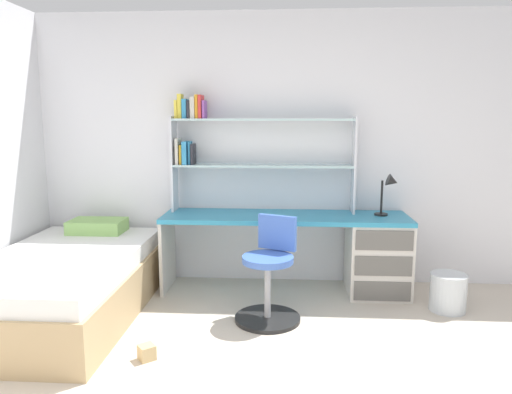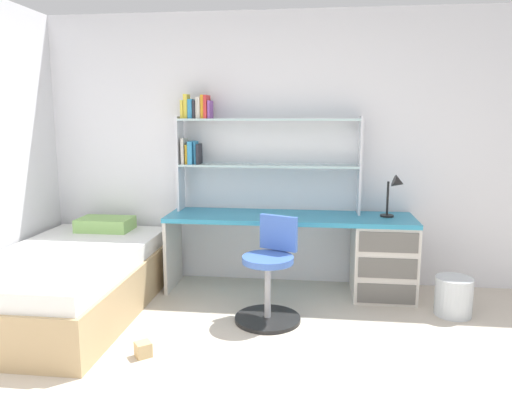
{
  "view_description": "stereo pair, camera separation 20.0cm",
  "coord_description": "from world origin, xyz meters",
  "px_view_note": "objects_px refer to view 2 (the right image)",
  "views": [
    {
      "loc": [
        -0.02,
        -1.96,
        1.58
      ],
      "look_at": [
        -0.25,
        1.59,
        0.99
      ],
      "focal_mm": 33.53,
      "sensor_mm": 36.0,
      "label": 1
    },
    {
      "loc": [
        0.18,
        -1.94,
        1.58
      ],
      "look_at": [
        -0.25,
        1.59,
        0.99
      ],
      "focal_mm": 33.53,
      "sensor_mm": 36.0,
      "label": 2
    }
  ],
  "objects_px": {
    "waste_bin": "(454,296)",
    "toy_block_natural_2": "(143,349)",
    "bed_platform": "(70,281)",
    "bookshelf_hutch": "(243,142)",
    "desk_lamp": "(396,189)",
    "swivel_chair": "(270,280)",
    "desk": "(356,251)"
  },
  "relations": [
    {
      "from": "desk",
      "to": "waste_bin",
      "type": "height_order",
      "value": "desk"
    },
    {
      "from": "swivel_chair",
      "to": "bed_platform",
      "type": "distance_m",
      "value": 1.65
    },
    {
      "from": "waste_bin",
      "to": "toy_block_natural_2",
      "type": "distance_m",
      "value": 2.46
    },
    {
      "from": "bookshelf_hutch",
      "to": "desk_lamp",
      "type": "bearing_deg",
      "value": -6.33
    },
    {
      "from": "desk_lamp",
      "to": "toy_block_natural_2",
      "type": "height_order",
      "value": "desk_lamp"
    },
    {
      "from": "waste_bin",
      "to": "toy_block_natural_2",
      "type": "xyz_separation_m",
      "value": [
        -2.26,
        -0.97,
        -0.11
      ]
    },
    {
      "from": "bookshelf_hutch",
      "to": "bed_platform",
      "type": "bearing_deg",
      "value": -147.32
    },
    {
      "from": "bed_platform",
      "to": "bookshelf_hutch",
      "type": "bearing_deg",
      "value": 32.68
    },
    {
      "from": "desk",
      "to": "waste_bin",
      "type": "relative_size",
      "value": 7.09
    },
    {
      "from": "desk_lamp",
      "to": "waste_bin",
      "type": "bearing_deg",
      "value": -42.6
    },
    {
      "from": "desk_lamp",
      "to": "bookshelf_hutch",
      "type": "bearing_deg",
      "value": 173.67
    },
    {
      "from": "bookshelf_hutch",
      "to": "swivel_chair",
      "type": "relative_size",
      "value": 2.07
    },
    {
      "from": "bed_platform",
      "to": "toy_block_natural_2",
      "type": "xyz_separation_m",
      "value": [
        0.86,
        -0.67,
        -0.21
      ]
    },
    {
      "from": "bookshelf_hutch",
      "to": "toy_block_natural_2",
      "type": "bearing_deg",
      "value": -106.71
    },
    {
      "from": "waste_bin",
      "to": "desk",
      "type": "bearing_deg",
      "value": 153.27
    },
    {
      "from": "swivel_chair",
      "to": "desk",
      "type": "bearing_deg",
      "value": 42.06
    },
    {
      "from": "bookshelf_hutch",
      "to": "swivel_chair",
      "type": "height_order",
      "value": "bookshelf_hutch"
    },
    {
      "from": "desk",
      "to": "waste_bin",
      "type": "xyz_separation_m",
      "value": [
        0.76,
        -0.38,
        -0.25
      ]
    },
    {
      "from": "swivel_chair",
      "to": "bed_platform",
      "type": "height_order",
      "value": "swivel_chair"
    },
    {
      "from": "bookshelf_hutch",
      "to": "toy_block_natural_2",
      "type": "relative_size",
      "value": 17.05
    },
    {
      "from": "desk",
      "to": "swivel_chair",
      "type": "relative_size",
      "value": 2.72
    },
    {
      "from": "desk_lamp",
      "to": "swivel_chair",
      "type": "height_order",
      "value": "desk_lamp"
    },
    {
      "from": "toy_block_natural_2",
      "to": "desk_lamp",
      "type": "bearing_deg",
      "value": 36.68
    },
    {
      "from": "swivel_chair",
      "to": "desk_lamp",
      "type": "bearing_deg",
      "value": 32.38
    },
    {
      "from": "desk",
      "to": "bed_platform",
      "type": "distance_m",
      "value": 2.46
    },
    {
      "from": "desk",
      "to": "swivel_chair",
      "type": "height_order",
      "value": "swivel_chair"
    },
    {
      "from": "waste_bin",
      "to": "toy_block_natural_2",
      "type": "relative_size",
      "value": 3.15
    },
    {
      "from": "bookshelf_hutch",
      "to": "desk_lamp",
      "type": "relative_size",
      "value": 4.41
    },
    {
      "from": "swivel_chair",
      "to": "waste_bin",
      "type": "relative_size",
      "value": 2.61
    },
    {
      "from": "bed_platform",
      "to": "waste_bin",
      "type": "height_order",
      "value": "bed_platform"
    },
    {
      "from": "waste_bin",
      "to": "toy_block_natural_2",
      "type": "height_order",
      "value": "waste_bin"
    },
    {
      "from": "swivel_chair",
      "to": "toy_block_natural_2",
      "type": "height_order",
      "value": "swivel_chair"
    }
  ]
}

